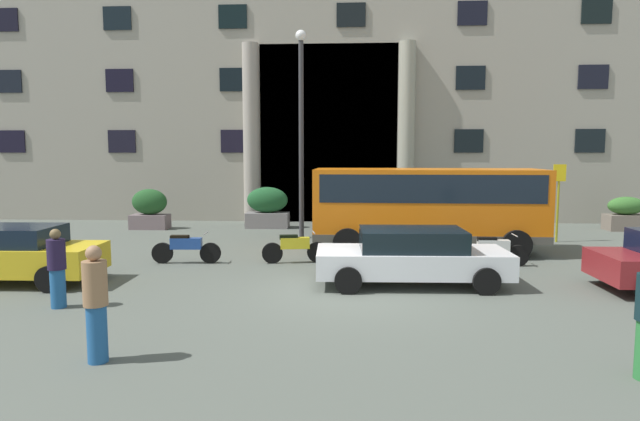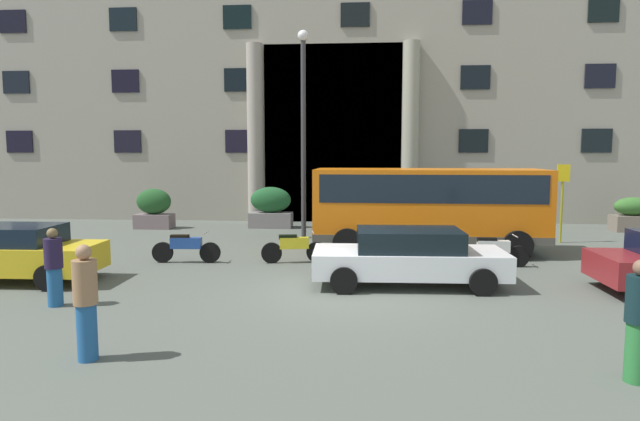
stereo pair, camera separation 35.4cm
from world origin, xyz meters
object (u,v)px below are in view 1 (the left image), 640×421
parked_sedan_far (9,254)px  lamppost_plaza_centre (301,119)px  orange_minibus (427,202)px  hedge_planter_far_east (387,214)px  parked_hatchback_near (412,256)px  scooter_by_planter (185,248)px  motorcycle_far_end (293,247)px  pedestrian_woman_with_bag (96,303)px  hedge_planter_far_west (626,214)px  pedestrian_man_crossing (57,268)px  hedge_planter_entrance_right (150,210)px  bus_stop_sign (558,194)px  motorcycle_near_kerb (492,250)px  hedge_planter_entrance_left (267,208)px

parked_sedan_far → lamppost_plaza_centre: (6.49, 7.51, 3.71)m
orange_minibus → hedge_planter_far_east: orange_minibus is taller
parked_hatchback_near → scooter_by_planter: size_ratio=2.31×
motorcycle_far_end → pedestrian_woman_with_bag: size_ratio=1.06×
hedge_planter_far_west → parked_hatchback_near: size_ratio=0.34×
motorcycle_far_end → pedestrian_woman_with_bag: bearing=-116.0°
hedge_planter_far_east → pedestrian_woman_with_bag: (-5.34, -14.70, 0.26)m
parked_sedan_far → pedestrian_man_crossing: size_ratio=2.66×
hedge_planter_far_west → motorcycle_far_end: (-12.98, -7.40, -0.22)m
pedestrian_man_crossing → motorcycle_far_end: bearing=80.5°
hedge_planter_entrance_right → parked_sedan_far: bearing=-89.4°
bus_stop_sign → motorcycle_far_end: (-9.03, -4.22, -1.26)m
bus_stop_sign → pedestrian_woman_with_bag: bus_stop_sign is taller
hedge_planter_far_east → pedestrian_man_crossing: pedestrian_man_crossing is taller
hedge_planter_far_west → scooter_by_planter: bearing=-154.6°
motorcycle_near_kerb → hedge_planter_far_west: bearing=46.3°
bus_stop_sign → motorcycle_near_kerb: bearing=-128.2°
hedge_planter_entrance_left → pedestrian_woman_with_bag: size_ratio=1.01×
hedge_planter_far_east → motorcycle_near_kerb: bearing=-71.2°
hedge_planter_far_west → motorcycle_near_kerb: size_ratio=0.79×
hedge_planter_far_west → parked_hatchback_near: hedge_planter_far_west is taller
orange_minibus → parked_sedan_far: bearing=-154.5°
bus_stop_sign → pedestrian_woman_with_bag: (-11.21, -11.82, -0.80)m
motorcycle_far_end → bus_stop_sign: bearing=15.2°
hedge_planter_entrance_right → scooter_by_planter: bearing=-62.4°
pedestrian_man_crossing → hedge_planter_far_east: bearing=90.4°
motorcycle_near_kerb → hedge_planter_entrance_left: bearing=135.9°
parked_sedan_far → lamppost_plaza_centre: bearing=48.1°
scooter_by_planter → pedestrian_woman_with_bag: bearing=-85.6°
hedge_planter_far_east → orange_minibus: bearing=-79.5°
hedge_planter_entrance_left → scooter_by_planter: (-1.23, -7.60, -0.38)m
parked_sedan_far → pedestrian_woman_with_bag: 6.57m
motorcycle_far_end → pedestrian_man_crossing: (-4.34, -4.80, 0.36)m
orange_minibus → hedge_planter_entrance_right: (-10.87, 4.69, -0.79)m
motorcycle_near_kerb → scooter_by_planter: same height
hedge_planter_entrance_right → motorcycle_far_end: bearing=-44.9°
bus_stop_sign → hedge_planter_entrance_right: size_ratio=1.65×
parked_hatchback_near → pedestrian_woman_with_bag: (-5.29, -5.16, 0.21)m
bus_stop_sign → motorcycle_near_kerb: bus_stop_sign is taller
orange_minibus → bus_stop_sign: (4.93, 2.16, 0.11)m
hedge_planter_entrance_left → orange_minibus: bearing=-41.5°
motorcycle_near_kerb → scooter_by_planter: bearing=-178.4°
lamppost_plaza_centre → scooter_by_planter: bearing=-120.7°
pedestrian_woman_with_bag → hedge_planter_far_west: bearing=-22.3°
motorcycle_far_end → scooter_by_planter: 3.13m
hedge_planter_entrance_right → hedge_planter_far_west: size_ratio=1.08×
hedge_planter_entrance_right → motorcycle_near_kerb: bearing=-29.0°
motorcycle_far_end → scooter_by_planter: bearing=174.5°
hedge_planter_far_west → pedestrian_woman_with_bag: (-15.17, -14.99, 0.24)m
hedge_planter_far_east → motorcycle_far_end: 7.78m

